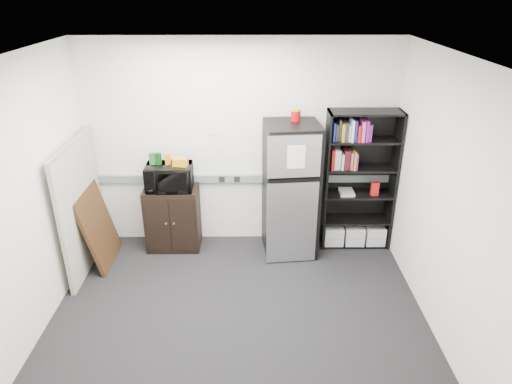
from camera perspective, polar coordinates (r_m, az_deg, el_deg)
floor at (r=5.03m, az=-2.23°, el=-15.69°), size 4.00×4.00×0.00m
wall_back at (r=5.89m, az=-1.97°, el=5.84°), size 4.00×0.02×2.70m
wall_right at (r=4.65m, az=22.91°, el=-1.58°), size 0.02×3.50×2.70m
wall_left at (r=4.79m, az=-27.20°, el=-1.68°), size 0.02×3.50×2.70m
ceiling at (r=3.87m, az=-2.91°, el=16.39°), size 4.00×3.50×0.02m
electrical_raceway at (r=6.03m, az=-1.92°, el=1.70°), size 3.92×0.05×0.10m
wall_note at (r=5.85m, az=-5.46°, el=7.64°), size 0.14×0.00×0.10m
bookshelf at (r=6.04m, az=12.72°, el=1.24°), size 0.90×0.34×1.85m
cubicle_partition at (r=5.86m, az=-20.99°, el=-1.72°), size 0.06×1.30×1.62m
cabinet at (r=6.12m, az=-10.33°, el=-3.20°), size 0.69×0.46×0.86m
microwave at (r=5.86m, az=-10.79°, el=1.83°), size 0.59×0.41×0.32m
snack_box_a at (r=5.84m, az=-12.87°, el=4.07°), size 0.08×0.07×0.15m
snack_box_b at (r=5.83m, az=-12.11°, el=4.08°), size 0.08×0.06×0.15m
snack_box_c at (r=5.81m, az=-10.98°, el=4.05°), size 0.08×0.07×0.14m
snack_bag at (r=5.74m, az=-9.45°, el=3.72°), size 0.20×0.13×0.10m
refrigerator at (r=5.79m, az=4.34°, el=0.24°), size 0.71×0.74×1.73m
coffee_can at (r=5.59m, az=5.00°, el=9.67°), size 0.12×0.12×0.16m
framed_poster at (r=6.02m, az=-19.10°, el=-4.07°), size 0.27×0.77×0.97m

